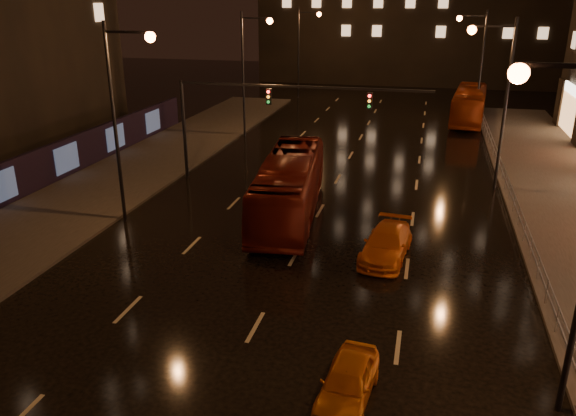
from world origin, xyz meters
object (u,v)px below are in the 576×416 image
(bus_curb, at_px, (469,105))
(taxi_near, at_px, (348,382))
(taxi_far, at_px, (386,244))
(bus_red, at_px, (289,186))

(bus_curb, height_order, taxi_near, bus_curb)
(taxi_far, bearing_deg, bus_curb, 87.33)
(bus_curb, xyz_separation_m, taxi_far, (-5.00, -31.94, -0.93))
(bus_red, xyz_separation_m, taxi_near, (5.22, -14.05, -1.03))
(bus_red, relative_size, bus_curb, 1.02)
(bus_curb, distance_m, taxi_near, 42.19)
(bus_red, xyz_separation_m, taxi_far, (5.50, -4.15, -0.96))
(taxi_near, xyz_separation_m, taxi_far, (0.28, 9.91, 0.06))
(taxi_near, bearing_deg, bus_red, 115.66)
(bus_curb, bearing_deg, taxi_near, -91.57)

